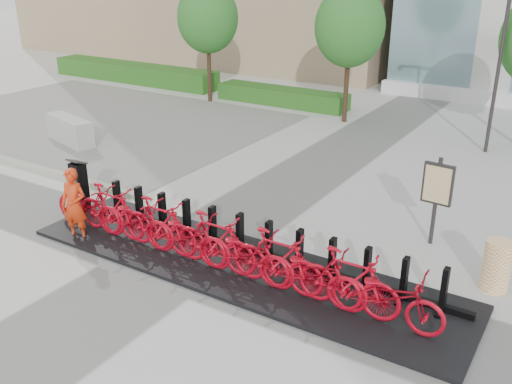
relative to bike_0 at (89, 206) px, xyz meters
The scene contains 25 objects.
ground 2.67m from the bike_0, ahead, with size 120.00×120.00×0.00m, color #B2B2B2.
gravel_patch 10.24m from the bike_0, 136.39° to the left, with size 14.00×14.00×0.00m, color #555450.
hedge_a 17.71m from the bike_0, 130.07° to the left, with size 10.00×1.40×0.90m, color #285918.
hedge_b 13.47m from the bike_0, 100.27° to the left, with size 6.00×1.20×0.70m, color #285918.
tree_0 13.54m from the bike_0, 114.14° to the left, with size 2.60×2.60×5.10m.
tree_1 12.46m from the bike_0, 84.78° to the left, with size 2.60×2.60×5.10m.
streetlamp 13.12m from the bike_0, 59.15° to the left, with size 2.00×0.20×5.00m.
dock_pad 3.96m from the bike_0, ahead, with size 9.60×2.40×0.08m, color black.
dock_rail_posts 4.05m from the bike_0, 11.77° to the left, with size 8.02×0.50×0.85m, color black, non-canonical shape.
bike_0 is the anchor object (origin of this frame).
bike_1 0.72m from the bike_0, ahead, with size 0.55×1.96×1.18m, color #A00515.
bike_2 1.44m from the bike_0, ahead, with size 0.70×2.02×1.06m, color #A00515.
bike_3 2.16m from the bike_0, ahead, with size 0.55×1.96×1.18m, color #A00515.
bike_4 2.88m from the bike_0, ahead, with size 0.70×2.02×1.06m, color #A00515.
bike_5 3.60m from the bike_0, ahead, with size 0.55×1.96×1.18m, color #A00515.
bike_6 4.32m from the bike_0, ahead, with size 0.70×2.02×1.06m, color #A00515.
bike_7 5.04m from the bike_0, ahead, with size 0.55×1.96×1.18m, color #A00515.
bike_8 5.76m from the bike_0, ahead, with size 0.70×2.02×1.06m, color #A00515.
bike_9 6.48m from the bike_0, ahead, with size 0.55×1.96×1.18m, color #A00515.
bike_10 7.20m from the bike_0, ahead, with size 0.70×2.02×1.06m, color #A00515.
kiosk 1.14m from the bike_0, 147.90° to the left, with size 0.42×0.35×1.33m.
worker_red 0.56m from the bike_0, 77.30° to the right, with size 0.61×0.40×1.68m, color red.
construction_barrel 8.84m from the bike_0, 14.88° to the left, with size 0.53×0.53×1.02m, color orange.
jersey_barrier 7.30m from the bike_0, 142.36° to the left, with size 2.30×0.63×0.89m, color #B3B3B3.
map_sign 7.84m from the bike_0, 27.00° to the left, with size 0.67×0.16×2.02m.
Camera 1 is at (7.09, -8.22, 5.90)m, focal length 40.00 mm.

